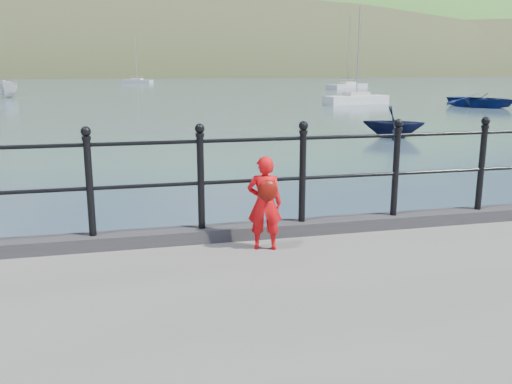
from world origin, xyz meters
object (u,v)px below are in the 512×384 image
object	(u,v)px
launch_white	(8,89)
child	(265,202)
sailboat_near	(356,100)
sailboat_deep	(137,82)
railing	(253,168)
launch_blue	(482,100)
sailboat_far	(347,87)
launch_navy	(394,122)

from	to	relation	value
launch_white	child	bearing A→B (deg)	-77.62
child	launch_white	world-z (taller)	child
child	launch_white	bearing A→B (deg)	-60.68
sailboat_near	sailboat_deep	size ratio (longest dim) A/B	0.89
launch_white	sailboat_near	distance (m)	34.19
launch_white	sailboat_deep	xyz separation A→B (m)	(13.75, 47.72, -0.54)
railing	launch_blue	world-z (taller)	railing
launch_blue	sailboat_far	distance (m)	36.00
sailboat_far	sailboat_near	size ratio (longest dim) A/B	1.31
child	sailboat_near	xyz separation A→B (m)	(17.15, 36.28, -1.18)
launch_blue	launch_white	distance (m)	43.70
launch_blue	sailboat_near	size ratio (longest dim) A/B	0.67
railing	launch_white	bearing A→B (deg)	103.33
launch_blue	launch_white	size ratio (longest dim) A/B	1.15
sailboat_deep	sailboat_near	bearing A→B (deg)	-47.40
child	sailboat_deep	distance (m)	100.97
railing	launch_blue	xyz separation A→B (m)	(25.05, 30.45, -1.28)
railing	launch_navy	bearing A→B (deg)	57.33
railing	launch_navy	size ratio (longest dim) A/B	7.11
sailboat_near	sailboat_deep	world-z (taller)	sailboat_deep
child	sailboat_far	world-z (taller)	sailboat_far
child	launch_navy	bearing A→B (deg)	-105.78
child	launch_white	xyz separation A→B (m)	(-12.53, 53.24, -0.64)
sailboat_far	sailboat_deep	distance (m)	44.25
child	launch_white	distance (m)	54.70
launch_blue	launch_white	xyz separation A→B (m)	(-37.56, 22.33, 0.34)
sailboat_deep	launch_navy	bearing A→B (deg)	-55.51
railing	sailboat_deep	distance (m)	100.52
sailboat_near	launch_white	bearing A→B (deg)	136.31
launch_navy	sailboat_far	world-z (taller)	sailboat_far
launch_blue	sailboat_far	world-z (taller)	sailboat_far
launch_navy	sailboat_far	xyz separation A→B (m)	(19.42, 50.94, -0.33)
child	launch_blue	distance (m)	39.78
child	sailboat_far	xyz separation A→B (m)	(29.19, 66.66, -1.18)
child	sailboat_near	distance (m)	40.14
sailboat_near	sailboat_far	bearing A→B (deg)	54.44
launch_blue	launch_navy	xyz separation A→B (m)	(-15.25, -15.18, 0.13)
sailboat_deep	launch_white	bearing A→B (deg)	-77.31
railing	sailboat_near	size ratio (longest dim) A/B	2.31
child	launch_blue	world-z (taller)	child
railing	sailboat_far	bearing A→B (deg)	66.19
launch_blue	sailboat_far	size ratio (longest dim) A/B	0.51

